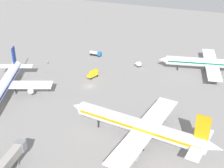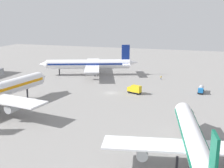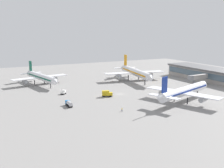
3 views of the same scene
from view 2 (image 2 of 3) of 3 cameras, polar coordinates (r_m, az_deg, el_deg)
name	(u,v)px [view 2 (image 2 of 3)]	position (r m, az deg, el deg)	size (l,w,h in m)	color
ground	(111,93)	(114.85, -0.15, -1.75)	(288.00, 288.00, 0.00)	gray
airplane_at_gate	(89,64)	(147.32, -4.41, 3.87)	(39.28, 47.73, 15.05)	white
airplane_taxiing	(194,142)	(63.10, 15.60, -10.76)	(46.15, 37.45, 14.11)	white
fuel_truck	(201,89)	(120.00, 16.90, -0.99)	(6.38, 2.44, 2.50)	black
baggage_tug	(182,108)	(95.78, 13.42, -4.62)	(3.73, 3.67, 2.30)	black
catering_truck	(135,89)	(113.91, 4.45, -1.04)	(3.83, 5.91, 3.30)	black
ground_crew_worker	(161,78)	(139.63, 9.50, 1.24)	(0.54, 0.54, 1.67)	#1E2338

